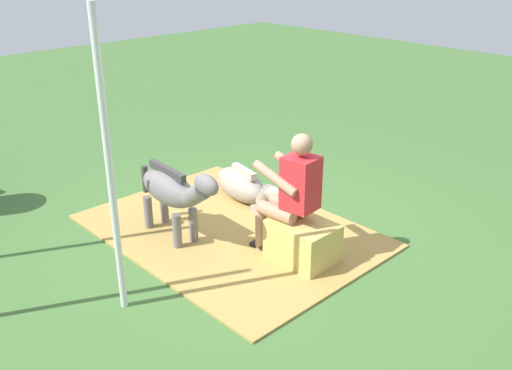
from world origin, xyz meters
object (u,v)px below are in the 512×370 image
object	(u,v)px
person_seated	(291,191)
tent_pole_left	(110,170)
hay_bale	(302,242)
pony_standing	(173,191)
pony_lying	(245,187)

from	to	relation	value
person_seated	tent_pole_left	distance (m)	1.78
hay_bale	person_seated	size ratio (longest dim) A/B	0.48
hay_bale	pony_standing	bearing A→B (deg)	27.28
hay_bale	pony_standing	world-z (taller)	pony_standing
person_seated	pony_lying	xyz separation A→B (m)	(1.23, -0.54, -0.51)
pony_lying	tent_pole_left	world-z (taller)	tent_pole_left
person_seated	pony_standing	distance (m)	1.23
pony_standing	pony_lying	distance (m)	1.22
hay_bale	tent_pole_left	size ratio (longest dim) A/B	0.25
hay_bale	pony_standing	size ratio (longest dim) A/B	0.46
person_seated	pony_standing	bearing A→B (deg)	30.23
pony_standing	pony_lying	world-z (taller)	pony_standing
hay_bale	pony_lying	xyz separation A→B (m)	(1.39, -0.53, -0.02)
hay_bale	pony_lying	distance (m)	1.49
person_seated	hay_bale	bearing A→B (deg)	-176.02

